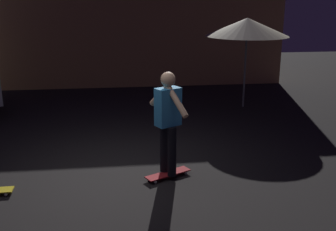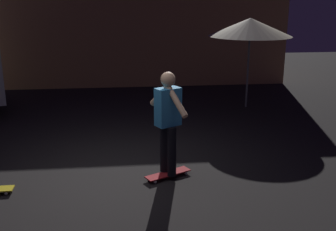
% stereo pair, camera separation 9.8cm
% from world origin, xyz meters
% --- Properties ---
extents(ground_plane, '(28.00, 28.00, 0.00)m').
position_xyz_m(ground_plane, '(0.00, 0.00, 0.00)').
color(ground_plane, black).
extents(low_building, '(9.26, 4.46, 3.37)m').
position_xyz_m(low_building, '(0.79, 9.01, 1.69)').
color(low_building, tan).
rests_on(low_building, ground_plane).
extents(patio_umbrella, '(2.10, 2.10, 2.30)m').
position_xyz_m(patio_umbrella, '(3.34, 4.03, 2.07)').
color(patio_umbrella, slate).
rests_on(patio_umbrella, ground_plane).
extents(skateboard_ridden, '(0.78, 0.54, 0.07)m').
position_xyz_m(skateboard_ridden, '(0.82, -0.09, 0.06)').
color(skateboard_ridden, '#AD1E23').
rests_on(skateboard_ridden, ground_plane).
extents(skater, '(0.53, 0.91, 1.67)m').
position_xyz_m(skater, '(0.82, -0.09, 1.04)').
color(skater, black).
rests_on(skater, skateboard_ridden).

